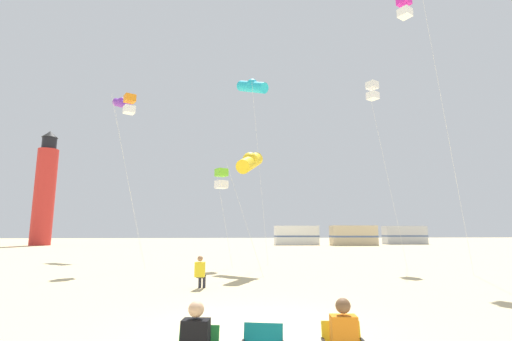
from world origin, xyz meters
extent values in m
plane|color=#D3BC8C|center=(0.00, 0.00, 0.00)|extent=(200.00, 200.00, 0.00)
cube|color=#238438|center=(-0.96, -2.91, 0.62)|extent=(0.53, 0.21, 0.40)
cube|color=black|center=(-0.99, -3.11, 0.68)|extent=(0.37, 0.27, 0.52)
sphere|color=#D8A87F|center=(-0.99, -3.11, 1.06)|extent=(0.20, 0.20, 0.20)
cube|color=#147F84|center=(-0.11, -2.89, 0.62)|extent=(0.54, 0.24, 0.40)
cube|color=yellow|center=(0.95, -2.88, 0.62)|extent=(0.53, 0.19, 0.40)
cube|color=orange|center=(0.93, -3.07, 0.68)|extent=(0.36, 0.26, 0.52)
sphere|color=brown|center=(0.93, -3.07, 1.06)|extent=(0.20, 0.20, 0.20)
cube|color=yellow|center=(-1.42, 5.49, 0.68)|extent=(0.38, 0.29, 0.52)
sphere|color=#9E704C|center=(-1.42, 5.49, 1.06)|extent=(0.20, 0.20, 0.20)
cylinder|color=#2D2D38|center=(-1.30, 5.65, 0.44)|extent=(0.20, 0.38, 0.13)
cylinder|color=#2D2D38|center=(-1.27, 5.80, 0.21)|extent=(0.11, 0.11, 0.42)
cylinder|color=#2D2D38|center=(-1.46, 5.68, 0.44)|extent=(0.20, 0.38, 0.13)
cylinder|color=#2D2D38|center=(-1.43, 5.84, 0.21)|extent=(0.11, 0.11, 0.42)
cylinder|color=silver|center=(1.62, 13.85, 5.66)|extent=(1.09, 0.87, 11.32)
cylinder|color=#1EB2D1|center=(1.19, 14.39, 11.32)|extent=(2.10, 2.39, 1.48)
sphere|color=#1EB2D1|center=(1.19, 14.39, 11.47)|extent=(0.76, 0.76, 0.76)
cylinder|color=silver|center=(9.77, 7.56, 6.92)|extent=(2.62, 1.79, 13.85)
cube|color=#D826A5|center=(8.89, 8.86, 14.20)|extent=(0.82, 0.82, 0.44)
cube|color=white|center=(8.89, 8.86, 13.50)|extent=(0.82, 0.82, 0.44)
cylinder|color=silver|center=(8.90, 12.13, 5.41)|extent=(1.92, 0.33, 10.83)
cube|color=white|center=(8.74, 13.08, 11.18)|extent=(0.82, 0.82, 0.44)
cube|color=white|center=(8.74, 13.08, 10.48)|extent=(0.82, 0.82, 0.44)
cylinder|color=silver|center=(-5.81, 12.31, 4.76)|extent=(2.15, 0.90, 9.52)
cube|color=orange|center=(-6.26, 13.37, 9.87)|extent=(0.82, 0.82, 0.44)
cube|color=white|center=(-6.26, 13.37, 9.17)|extent=(0.82, 0.82, 0.44)
cylinder|color=silver|center=(0.35, 9.08, 2.72)|extent=(1.77, 0.74, 5.45)
cylinder|color=yellow|center=(0.72, 9.96, 5.44)|extent=(1.60, 2.57, 1.48)
sphere|color=yellow|center=(0.72, 9.96, 5.59)|extent=(0.76, 0.76, 0.76)
cylinder|color=silver|center=(-8.25, 21.51, 6.42)|extent=(2.50, 2.21, 12.85)
cylinder|color=purple|center=(-9.34, 22.75, 12.84)|extent=(2.17, 2.34, 1.48)
sphere|color=purple|center=(-9.34, 22.75, 12.99)|extent=(0.76, 0.76, 0.76)
cylinder|color=silver|center=(-0.49, 12.42, 2.51)|extent=(0.94, 0.47, 5.03)
cube|color=#72D12D|center=(-0.71, 12.88, 5.38)|extent=(0.82, 0.82, 0.44)
cube|color=white|center=(-0.71, 12.88, 4.68)|extent=(0.82, 0.82, 0.44)
cylinder|color=red|center=(-26.38, 47.34, 7.00)|extent=(2.80, 2.80, 14.00)
cylinder|color=black|center=(-26.38, 47.34, 14.90)|extent=(2.00, 2.00, 1.80)
cone|color=black|center=(-26.38, 47.34, 16.30)|extent=(2.20, 2.20, 1.00)
cube|color=white|center=(10.50, 45.96, 1.40)|extent=(6.42, 2.37, 2.80)
cube|color=#4C608C|center=(10.50, 45.96, 1.26)|extent=(6.46, 2.41, 0.24)
cube|color=#C6B28C|center=(18.14, 42.96, 1.40)|extent=(6.45, 2.46, 2.80)
cube|color=#4C608C|center=(18.14, 42.96, 1.26)|extent=(6.50, 2.50, 0.24)
cube|color=#B7BABF|center=(27.94, 47.17, 1.40)|extent=(6.46, 2.48, 2.80)
cube|color=#4C608C|center=(27.94, 47.17, 1.26)|extent=(6.50, 2.52, 0.24)
camera|label=1|loc=(-0.69, -7.96, 2.04)|focal=25.45mm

